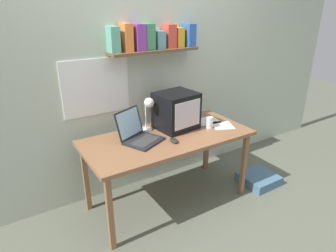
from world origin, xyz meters
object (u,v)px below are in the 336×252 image
object	(u,v)px
crt_monitor	(176,111)
laptop	(137,133)
corner_desk	(168,142)
computer_mouse	(174,140)
floor_cushion	(258,179)
loose_paper_near_monitor	(222,125)
loose_paper_near_laptop	(207,121)
juice_glass	(209,123)
desk_lamp	(148,108)

from	to	relation	value
crt_monitor	laptop	xyz separation A→B (m)	(-0.45, -0.05, -0.11)
corner_desk	crt_monitor	world-z (taller)	crt_monitor
laptop	computer_mouse	distance (m)	0.33
laptop	floor_cushion	distance (m)	1.53
loose_paper_near_monitor	loose_paper_near_laptop	size ratio (longest dim) A/B	0.98
juice_glass	loose_paper_near_monitor	world-z (taller)	juice_glass
desk_lamp	loose_paper_near_laptop	xyz separation A→B (m)	(0.63, -0.09, -0.23)
floor_cushion	desk_lamp	bearing A→B (deg)	158.08
laptop	loose_paper_near_monitor	world-z (taller)	laptop
crt_monitor	corner_desk	bearing A→B (deg)	-150.66
floor_cushion	juice_glass	bearing A→B (deg)	159.88
desk_lamp	floor_cushion	size ratio (longest dim) A/B	0.92
corner_desk	floor_cushion	distance (m)	1.22
laptop	loose_paper_near_laptop	world-z (taller)	laptop
crt_monitor	floor_cushion	xyz separation A→B (m)	(0.85, -0.39, -0.85)
corner_desk	floor_cushion	xyz separation A→B (m)	(1.02, -0.26, -0.61)
loose_paper_near_monitor	floor_cushion	distance (m)	0.82
juice_glass	computer_mouse	distance (m)	0.48
laptop	juice_glass	xyz separation A→B (m)	(0.72, -0.12, -0.02)
crt_monitor	loose_paper_near_laptop	xyz separation A→B (m)	(0.37, -0.02, -0.18)
corner_desk	desk_lamp	xyz separation A→B (m)	(-0.10, 0.19, 0.29)
laptop	desk_lamp	distance (m)	0.27
loose_paper_near_laptop	floor_cushion	world-z (taller)	loose_paper_near_laptop
computer_mouse	laptop	bearing A→B (deg)	140.59
juice_glass	computer_mouse	size ratio (longest dim) A/B	1.05
desk_lamp	floor_cushion	distance (m)	1.50
laptop	computer_mouse	bearing A→B (deg)	-64.01
floor_cushion	crt_monitor	bearing A→B (deg)	155.51
laptop	desk_lamp	xyz separation A→B (m)	(0.18, 0.12, 0.16)
corner_desk	computer_mouse	xyz separation A→B (m)	(-0.02, -0.14, 0.08)
loose_paper_near_monitor	loose_paper_near_laptop	bearing A→B (deg)	108.28
crt_monitor	floor_cushion	world-z (taller)	crt_monitor
loose_paper_near_monitor	floor_cushion	size ratio (longest dim) A/B	0.74
desk_lamp	laptop	bearing A→B (deg)	-155.47
desk_lamp	loose_paper_near_laptop	distance (m)	0.68
laptop	loose_paper_near_monitor	size ratio (longest dim) A/B	1.58
laptop	loose_paper_near_laptop	size ratio (longest dim) A/B	1.55
crt_monitor	juice_glass	world-z (taller)	crt_monitor
laptop	desk_lamp	world-z (taller)	desk_lamp
floor_cushion	loose_paper_near_laptop	bearing A→B (deg)	143.15
loose_paper_near_monitor	loose_paper_near_laptop	world-z (taller)	same
corner_desk	juice_glass	xyz separation A→B (m)	(0.45, -0.05, 0.11)
loose_paper_near_laptop	computer_mouse	bearing A→B (deg)	-157.07
loose_paper_near_monitor	desk_lamp	bearing A→B (deg)	159.19
laptop	juice_glass	size ratio (longest dim) A/B	3.74
laptop	floor_cushion	size ratio (longest dim) A/B	1.16
floor_cushion	laptop	bearing A→B (deg)	165.56
loose_paper_near_monitor	loose_paper_near_laptop	distance (m)	0.19
loose_paper_near_monitor	laptop	bearing A→B (deg)	170.41
corner_desk	laptop	size ratio (longest dim) A/B	3.67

